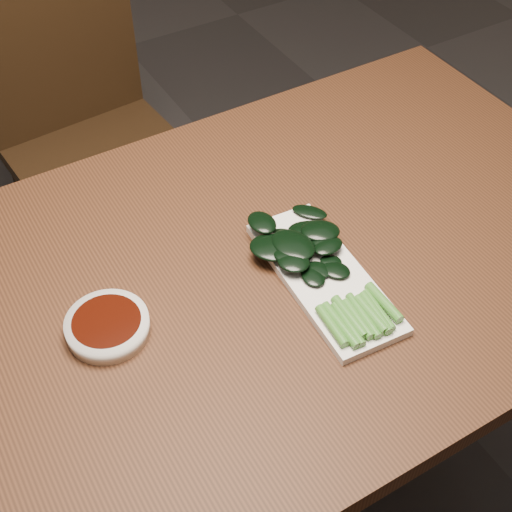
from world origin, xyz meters
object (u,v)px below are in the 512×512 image
object	(u,v)px
chair_far	(89,131)
serving_plate	(324,277)
table	(241,302)
sauce_bowl	(108,326)
gai_lan	(313,259)

from	to	relation	value
chair_far	serving_plate	size ratio (longest dim) A/B	2.84
table	sauce_bowl	world-z (taller)	sauce_bowl
table	gai_lan	bearing A→B (deg)	-26.72
chair_far	serving_plate	world-z (taller)	chair_far
table	serving_plate	bearing A→B (deg)	-36.52
chair_far	serving_plate	xyz separation A→B (m)	(0.08, -0.92, 0.27)
sauce_bowl	serving_plate	size ratio (longest dim) A/B	0.39
table	gai_lan	world-z (taller)	gai_lan
serving_plate	gai_lan	world-z (taller)	gai_lan
sauce_bowl	gai_lan	size ratio (longest dim) A/B	0.40
chair_far	gai_lan	size ratio (longest dim) A/B	2.90
serving_plate	chair_far	bearing A→B (deg)	95.12
table	gai_lan	distance (m)	0.15
chair_far	gai_lan	xyz separation A→B (m)	(0.08, -0.89, 0.29)
serving_plate	gai_lan	xyz separation A→B (m)	(-0.00, 0.03, 0.02)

